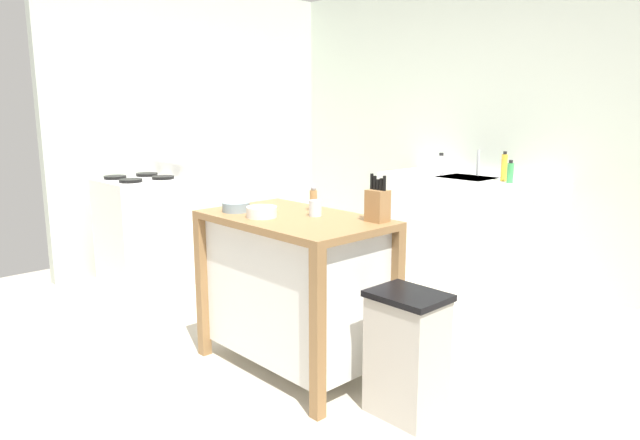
# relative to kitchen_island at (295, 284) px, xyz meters

# --- Properties ---
(ground_plane) EXTENTS (5.94, 5.94, 0.00)m
(ground_plane) POSITION_rel_kitchen_island_xyz_m (-0.14, 0.13, -0.50)
(ground_plane) COLOR #BCB29E
(ground_plane) RESTS_ON ground
(wall_back) EXTENTS (4.94, 0.10, 2.60)m
(wall_back) POSITION_rel_kitchen_island_xyz_m (-0.14, 2.52, 0.80)
(wall_back) COLOR silver
(wall_back) RESTS_ON ground
(wall_left) EXTENTS (0.10, 2.99, 2.60)m
(wall_left) POSITION_rel_kitchen_island_xyz_m (-2.61, 1.02, 0.80)
(wall_left) COLOR beige
(wall_left) RESTS_ON ground
(kitchen_island) EXTENTS (1.08, 0.65, 0.90)m
(kitchen_island) POSITION_rel_kitchen_island_xyz_m (0.00, 0.00, 0.00)
(kitchen_island) COLOR olive
(kitchen_island) RESTS_ON ground
(knife_block) EXTENTS (0.11, 0.09, 0.25)m
(knife_block) POSITION_rel_kitchen_island_xyz_m (0.42, 0.22, 0.49)
(knife_block) COLOR #9E7042
(knife_block) RESTS_ON kitchen_island
(bowl_ceramic_small) EXTENTS (0.17, 0.17, 0.06)m
(bowl_ceramic_small) POSITION_rel_kitchen_island_xyz_m (-0.10, -0.15, 0.43)
(bowl_ceramic_small) COLOR silver
(bowl_ceramic_small) RESTS_ON kitchen_island
(bowl_ceramic_wide) EXTENTS (0.16, 0.16, 0.05)m
(bowl_ceramic_wide) POSITION_rel_kitchen_island_xyz_m (-0.34, -0.15, 0.42)
(bowl_ceramic_wide) COLOR gray
(bowl_ceramic_wide) RESTS_ON kitchen_island
(drinking_cup) EXTENTS (0.07, 0.07, 0.09)m
(drinking_cup) POSITION_rel_kitchen_island_xyz_m (0.08, 0.09, 0.44)
(drinking_cup) COLOR silver
(drinking_cup) RESTS_ON kitchen_island
(pepper_grinder) EXTENTS (0.04, 0.04, 0.15)m
(pepper_grinder) POSITION_rel_kitchen_island_xyz_m (-0.05, 0.19, 0.46)
(pepper_grinder) COLOR #AD7F4C
(pepper_grinder) RESTS_ON kitchen_island
(trash_bin) EXTENTS (0.36, 0.28, 0.63)m
(trash_bin) POSITION_rel_kitchen_island_xyz_m (0.78, 0.05, -0.19)
(trash_bin) COLOR #B7B2A8
(trash_bin) RESTS_ON ground
(sink_counter) EXTENTS (1.51, 0.60, 0.90)m
(sink_counter) POSITION_rel_kitchen_island_xyz_m (-0.27, 2.17, -0.05)
(sink_counter) COLOR silver
(sink_counter) RESTS_ON ground
(sink_faucet) EXTENTS (0.02, 0.02, 0.22)m
(sink_faucet) POSITION_rel_kitchen_island_xyz_m (-0.27, 2.31, 0.51)
(sink_faucet) COLOR #B7BCC1
(sink_faucet) RESTS_ON sink_counter
(bottle_hand_soap) EXTENTS (0.05, 0.05, 0.24)m
(bottle_hand_soap) POSITION_rel_kitchen_island_xyz_m (0.06, 2.16, 0.51)
(bottle_hand_soap) COLOR yellow
(bottle_hand_soap) RESTS_ON sink_counter
(bottle_dish_soap) EXTENTS (0.05, 0.05, 0.18)m
(bottle_dish_soap) POSITION_rel_kitchen_island_xyz_m (0.15, 2.09, 0.48)
(bottle_dish_soap) COLOR green
(bottle_dish_soap) RESTS_ON sink_counter
(bottle_spray_cleaner) EXTENTS (0.06, 0.06, 0.19)m
(bottle_spray_cleaner) POSITION_rel_kitchen_island_xyz_m (-0.51, 2.11, 0.49)
(bottle_spray_cleaner) COLOR white
(bottle_spray_cleaner) RESTS_ON sink_counter
(stove) EXTENTS (0.60, 0.60, 1.02)m
(stove) POSITION_rel_kitchen_island_xyz_m (-2.06, 0.10, -0.04)
(stove) COLOR white
(stove) RESTS_ON ground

